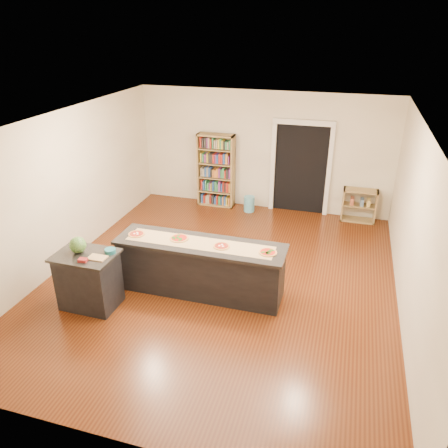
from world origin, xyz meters
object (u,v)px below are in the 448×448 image
(bookshelf, at_px, (216,171))
(waste_bin, at_px, (249,204))
(side_counter, at_px, (89,280))
(low_shelf, at_px, (359,205))
(watermelon, at_px, (78,245))
(kitchen_island, at_px, (200,267))

(bookshelf, distance_m, waste_bin, 1.14)
(side_counter, distance_m, low_shelf, 6.17)
(side_counter, xyz_separation_m, low_shelf, (4.09, 4.62, -0.09))
(waste_bin, bearing_deg, low_shelf, 3.83)
(low_shelf, bearing_deg, waste_bin, -176.17)
(low_shelf, relative_size, watermelon, 2.93)
(bookshelf, bearing_deg, waste_bin, -11.09)
(kitchen_island, height_order, bookshelf, bookshelf)
(side_counter, relative_size, waste_bin, 2.52)
(kitchen_island, xyz_separation_m, waste_bin, (-0.01, 3.58, -0.28))
(waste_bin, xyz_separation_m, watermelon, (-1.69, -4.42, 0.88))
(kitchen_island, bearing_deg, side_counter, -151.23)
(kitchen_island, height_order, low_shelf, kitchen_island)
(bookshelf, xyz_separation_m, watermelon, (-0.81, -4.59, 0.17))
(watermelon, bearing_deg, low_shelf, 47.41)
(kitchen_island, distance_m, waste_bin, 3.59)
(kitchen_island, xyz_separation_m, bookshelf, (-0.89, 3.75, 0.42))
(bookshelf, xyz_separation_m, waste_bin, (0.89, -0.17, -0.70))
(side_counter, relative_size, low_shelf, 1.25)
(low_shelf, bearing_deg, side_counter, -131.56)
(side_counter, distance_m, bookshelf, 4.69)
(bookshelf, height_order, waste_bin, bookshelf)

